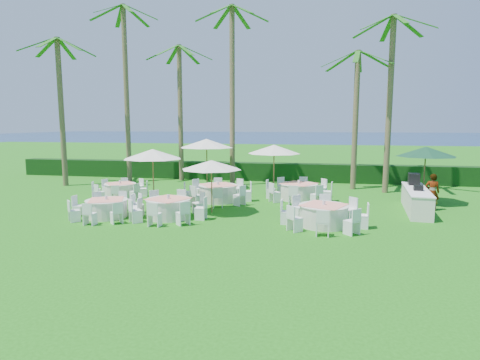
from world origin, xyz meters
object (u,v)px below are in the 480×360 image
(banquet_table_a, at_px, (107,208))
(banquet_table_d, at_px, (120,190))
(banquet_table_b, at_px, (169,208))
(buffet_table, at_px, (416,199))
(staff_person, at_px, (432,192))
(umbrella_a, at_px, (153,154))
(umbrella_green, at_px, (426,152))
(umbrella_c, at_px, (207,143))
(umbrella_d, at_px, (274,149))
(banquet_table_f, at_px, (299,191))
(banquet_table_c, at_px, (324,215))
(banquet_table_e, at_px, (218,193))
(umbrella_b, at_px, (211,165))

(banquet_table_a, height_order, banquet_table_d, banquet_table_a)
(banquet_table_b, xyz_separation_m, buffet_table, (10.37, 3.31, 0.11))
(buffet_table, height_order, staff_person, staff_person)
(umbrella_a, bearing_deg, banquet_table_d, 147.40)
(banquet_table_a, xyz_separation_m, banquet_table_d, (-1.70, 4.47, -0.02))
(banquet_table_a, xyz_separation_m, umbrella_green, (13.70, 5.66, 2.14))
(umbrella_c, height_order, umbrella_d, umbrella_c)
(umbrella_a, height_order, umbrella_d, umbrella_d)
(banquet_table_d, xyz_separation_m, banquet_table_f, (9.38, 0.96, 0.06))
(umbrella_a, distance_m, umbrella_green, 13.12)
(umbrella_a, bearing_deg, banquet_table_c, -17.93)
(banquet_table_d, relative_size, umbrella_green, 1.00)
(banquet_table_b, xyz_separation_m, umbrella_a, (-1.66, 2.42, 2.02))
(umbrella_a, distance_m, staff_person, 12.92)
(banquet_table_d, bearing_deg, banquet_table_a, -69.17)
(banquet_table_e, height_order, umbrella_a, umbrella_a)
(banquet_table_e, distance_m, umbrella_a, 3.73)
(banquet_table_b, bearing_deg, umbrella_green, 25.36)
(umbrella_b, height_order, umbrella_d, umbrella_d)
(banquet_table_a, xyz_separation_m, banquet_table_f, (7.67, 5.43, 0.05))
(umbrella_a, bearing_deg, umbrella_b, -19.88)
(banquet_table_c, xyz_separation_m, buffet_table, (4.09, 3.46, 0.11))
(banquet_table_a, bearing_deg, banquet_table_b, 8.49)
(banquet_table_f, bearing_deg, banquet_table_a, -144.71)
(umbrella_b, xyz_separation_m, umbrella_c, (-1.97, 6.33, 0.60))
(umbrella_b, relative_size, umbrella_c, 0.82)
(banquet_table_f, distance_m, umbrella_c, 6.53)
(banquet_table_e, height_order, umbrella_green, umbrella_green)
(banquet_table_a, distance_m, staff_person, 14.25)
(banquet_table_d, xyz_separation_m, umbrella_a, (2.60, -1.67, 2.06))
(banquet_table_b, bearing_deg, banquet_table_d, 136.23)
(banquet_table_e, bearing_deg, banquet_table_d, 177.18)
(banquet_table_b, bearing_deg, umbrella_c, 93.44)
(banquet_table_e, xyz_separation_m, banquet_table_f, (3.95, 1.23, -0.00))
(banquet_table_f, xyz_separation_m, umbrella_c, (-5.57, 2.56, 2.27))
(banquet_table_e, bearing_deg, umbrella_green, 8.31)
(banquet_table_f, relative_size, umbrella_d, 1.20)
(banquet_table_c, height_order, staff_person, staff_person)
(umbrella_a, xyz_separation_m, umbrella_d, (5.38, 3.57, 0.07))
(umbrella_green, bearing_deg, banquet_table_e, -171.69)
(banquet_table_d, height_order, banquet_table_f, banquet_table_f)
(umbrella_a, distance_m, umbrella_d, 6.46)
(banquet_table_d, height_order, buffet_table, buffet_table)
(banquet_table_a, relative_size, banquet_table_e, 0.88)
(banquet_table_a, distance_m, banquet_table_f, 9.40)
(umbrella_b, xyz_separation_m, umbrella_d, (2.21, 4.72, 0.41))
(umbrella_green, relative_size, buffet_table, 0.64)
(banquet_table_d, distance_m, banquet_table_e, 5.43)
(banquet_table_b, bearing_deg, umbrella_a, 124.48)
(buffet_table, xyz_separation_m, staff_person, (0.73, 0.31, 0.29))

